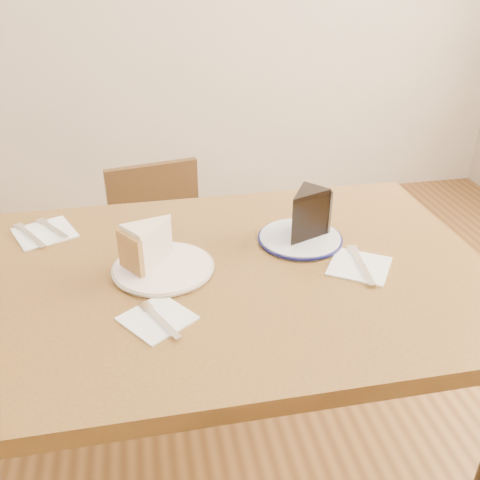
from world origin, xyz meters
name	(u,v)px	position (x,y,z in m)	size (l,w,h in m)	color
table	(226,306)	(0.00, 0.00, 0.65)	(1.20, 0.80, 0.75)	#4F3415
chair_far	(167,266)	(-0.11, 0.59, 0.42)	(0.43, 0.43, 0.75)	#331F0F
plate_cream	(163,268)	(-0.14, 0.03, 0.76)	(0.22, 0.22, 0.01)	white
plate_navy	(300,239)	(0.20, 0.10, 0.76)	(0.20, 0.20, 0.01)	silver
carrot_cake	(153,244)	(-0.15, 0.05, 0.81)	(0.08, 0.11, 0.09)	beige
chocolate_cake	(304,218)	(0.21, 0.09, 0.82)	(0.08, 0.11, 0.11)	black
napkin_cream	(157,318)	(-0.16, -0.15, 0.75)	(0.12, 0.12, 0.00)	white
napkin_navy	(359,266)	(0.30, -0.04, 0.75)	(0.13, 0.13, 0.00)	white
napkin_spare	(45,233)	(-0.42, 0.26, 0.75)	(0.14, 0.14, 0.00)	white
fork_cream	(160,320)	(-0.15, -0.16, 0.76)	(0.01, 0.14, 0.00)	silver
knife_navy	(361,265)	(0.31, -0.05, 0.76)	(0.02, 0.17, 0.00)	silver
fork_spare	(53,228)	(-0.40, 0.27, 0.76)	(0.01, 0.14, 0.00)	silver
knife_spare	(30,235)	(-0.45, 0.24, 0.76)	(0.01, 0.16, 0.00)	silver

